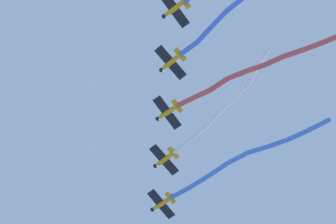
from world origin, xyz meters
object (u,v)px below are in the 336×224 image
(airplane_slot, at_px, (171,62))
(airplane_trail, at_px, (174,9))
(airplane_left_wing, at_px, (164,159))
(airplane_right_wing, at_px, (167,112))
(airplane_lead, at_px, (161,204))

(airplane_slot, height_order, airplane_trail, airplane_trail)
(airplane_left_wing, bearing_deg, airplane_trail, 131.95)
(airplane_right_wing, relative_size, airplane_trail, 0.99)
(airplane_lead, xyz_separation_m, airplane_trail, (-9.71, -30.29, 1.00))
(airplane_right_wing, relative_size, airplane_slot, 0.97)
(airplane_lead, height_order, airplane_right_wing, airplane_right_wing)
(airplane_trail, bearing_deg, airplane_left_wing, -50.04)
(airplane_lead, bearing_deg, airplane_right_wing, 129.63)
(airplane_left_wing, height_order, airplane_trail, airplane_trail)
(airplane_right_wing, bearing_deg, airplane_lead, -51.67)
(airplane_right_wing, distance_m, airplane_slot, 7.95)
(airplane_left_wing, distance_m, airplane_slot, 15.91)
(airplane_left_wing, xyz_separation_m, airplane_slot, (-4.85, -15.14, 0.50))
(airplane_left_wing, bearing_deg, airplane_right_wing, 131.93)
(airplane_lead, height_order, airplane_left_wing, airplane_left_wing)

